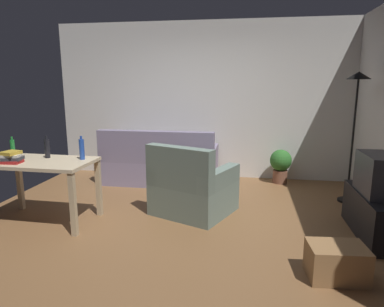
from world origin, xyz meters
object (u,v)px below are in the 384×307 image
desk (42,170)px  book_stack (12,157)px  couch (160,165)px  potted_plant (281,164)px  bottle_green (13,148)px  bottle_blue (82,149)px  torchiere_lamp (356,102)px  armchair (192,189)px  bottle_dark (47,148)px  tv_stand (377,215)px  tv (382,175)px  storage_box (337,262)px

desk → book_stack: (-0.25, -0.17, 0.18)m
couch → desk: (-0.97, -1.84, 0.34)m
desk → potted_plant: bearing=37.2°
couch → desk: size_ratio=1.55×
couch → bottle_green: 2.29m
potted_plant → bottle_blue: size_ratio=2.00×
torchiere_lamp → armchair: (-2.12, -0.80, -1.09)m
couch → bottle_blue: (-0.51, -1.69, 0.58)m
potted_plant → bottle_dark: bearing=-146.2°
couch → tv_stand: 3.30m
desk → bottle_green: size_ratio=4.76×
book_stack → bottle_blue: bearing=23.5°
couch → tv_stand: (2.88, -1.62, -0.07)m
bottle_blue → potted_plant: bearing=38.6°
tv → book_stack: bearing=95.3°
book_stack → storage_box: bearing=-9.5°
desk → book_stack: bearing=-145.4°
potted_plant → bottle_blue: (-2.52, -2.01, 0.56)m
tv → book_stack: (-4.10, -0.38, 0.13)m
tv_stand → tv: 0.46m
couch → storage_box: couch is taller
tv_stand → storage_box: size_ratio=2.29×
bottle_blue → couch: bearing=73.2°
potted_plant → storage_box: 2.91m
couch → torchiere_lamp: (2.88, -0.49, 1.11)m
armchair → bottle_green: (-2.18, -0.41, 0.55)m
couch → armchair: (0.75, -1.29, 0.01)m
bottle_blue → bottle_dark: bearing=178.5°
tv_stand → torchiere_lamp: size_ratio=0.61×
storage_box → bottle_dark: bearing=164.4°
couch → torchiere_lamp: torchiere_lamp is taller
tv → desk: bearing=93.2°
bottle_dark → book_stack: 0.41m
desk → storage_box: bearing=-11.7°
tv_stand → bottle_dark: bottle_dark is taller
storage_box → bottle_dark: 3.41m
desk → bottle_blue: 0.53m
desk → tv: bearing=4.5°
armchair → torchiere_lamp: bearing=-136.3°
tv_stand → armchair: armchair is taller
couch → armchair: 1.49m
book_stack → tv: bearing=5.3°
tv_stand → storage_box: (-0.64, -0.95, -0.09)m
armchair → desk: bearing=40.8°
armchair → bottle_blue: size_ratio=4.05×
armchair → book_stack: (-1.97, -0.72, 0.51)m
tv_stand → torchiere_lamp: (0.00, 1.14, 1.17)m
tv → potted_plant: 2.16m
potted_plant → bottle_dark: (-2.98, -2.00, 0.55)m
storage_box → tv: bearing=55.9°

